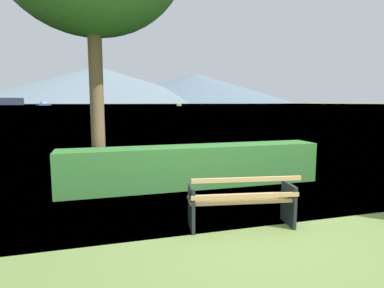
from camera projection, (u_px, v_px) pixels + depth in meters
name	position (u px, v px, depth m)	size (l,w,h in m)	color
ground_plane	(240.00, 226.00, 5.20)	(1400.00, 1400.00, 0.00)	olive
water_surface	(99.00, 104.00, 300.30)	(620.00, 620.00, 0.00)	#6B8EA3
park_bench	(242.00, 201.00, 5.09)	(1.73, 0.82, 0.87)	tan
hedge_row	(194.00, 166.00, 7.61)	(6.10, 0.78, 0.96)	#387A33
fishing_boat_near	(44.00, 104.00, 200.97)	(8.27, 8.32, 2.13)	#335693
sailboat_mid	(179.00, 105.00, 172.53)	(3.96, 5.90, 1.59)	gold
distant_hills	(81.00, 85.00, 564.36)	(834.31, 426.24, 65.35)	gray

